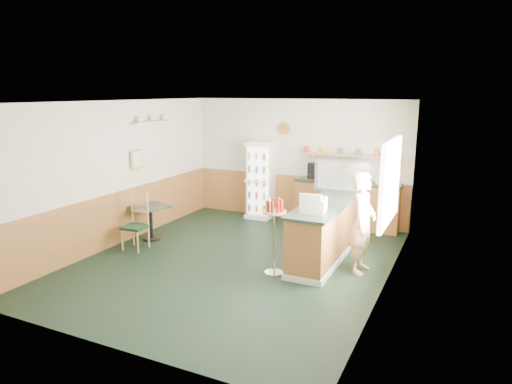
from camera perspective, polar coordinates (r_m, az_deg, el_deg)
The scene contains 13 objects.
ground at distance 7.95m, azimuth -2.63°, elevation -8.63°, with size 6.00×6.00×0.00m, color black.
room_envelope at distance 8.28m, azimuth -1.75°, elevation 3.18°, with size 5.04×6.02×2.72m.
service_counter at distance 8.27m, azimuth 9.22°, elevation -4.57°, with size 0.68×3.01×1.01m.
back_counter at distance 9.90m, azimuth 11.15°, elevation -1.29°, with size 2.24×0.42×1.69m.
drinks_fridge at distance 10.41m, azimuth 0.59°, elevation 1.49°, with size 0.58×0.52×1.75m.
display_case at distance 8.79m, azimuth 10.80°, elevation 1.93°, with size 0.98×0.51×0.56m.
cash_register at distance 7.20m, azimuth 7.22°, elevation -1.63°, with size 0.38×0.40×0.22m, color beige.
shopkeeper at distance 7.44m, azimuth 13.18°, elevation -3.79°, with size 0.55×0.39×1.64m, color tan.
condiment_stand at distance 7.18m, azimuth 2.29°, elevation -4.04°, with size 0.39×0.39×1.21m.
newspaper_rack at distance 8.19m, azimuth 6.52°, elevation -3.93°, with size 0.09×0.41×0.66m.
cafe_table at distance 9.16m, azimuth -13.03°, elevation -2.92°, with size 0.78×0.78×0.68m.
cafe_chair at distance 8.71m, azimuth -14.58°, elevation -3.28°, with size 0.42×0.42×1.06m.
dog_doorstop at distance 8.34m, azimuth 4.51°, elevation -6.64°, with size 0.23×0.30×0.28m.
Camera 1 is at (3.50, -6.54, 2.87)m, focal length 32.00 mm.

